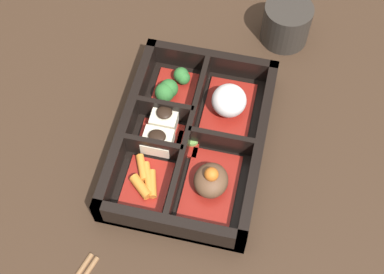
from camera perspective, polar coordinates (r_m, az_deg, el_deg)
The scene contains 10 objects.
ground_plane at distance 0.80m, azimuth 0.00°, elevation -0.91°, with size 3.00×3.00×0.00m, color #382619.
bento_base at distance 0.79m, azimuth 0.00°, elevation -0.73°, with size 0.29×0.21×0.01m.
bento_rim at distance 0.78m, azimuth -0.17°, elevation 0.01°, with size 0.29×0.21×0.05m.
bowl_rice at distance 0.80m, azimuth 3.95°, elevation 3.64°, with size 0.11×0.07×0.05m.
bowl_stew at distance 0.74m, azimuth 2.02°, elevation -4.81°, with size 0.11×0.07×0.05m.
bowl_greens at distance 0.83m, azimuth -2.20°, elevation 5.27°, with size 0.08×0.06×0.04m.
bowl_tofu at distance 0.78m, azimuth -3.31°, elevation 0.74°, with size 0.08×0.06×0.04m.
bowl_carrots at distance 0.75m, azimuth -4.91°, elevation -4.79°, with size 0.08×0.06×0.02m.
bowl_pickles at distance 0.78m, azimuth -0.32°, elevation -0.54°, with size 0.04×0.03×0.01m.
tea_cup at distance 0.91m, azimuth 10.05°, elevation 11.93°, with size 0.08×0.08×0.07m.
Camera 1 is at (0.39, 0.09, 0.69)m, focal length 50.00 mm.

